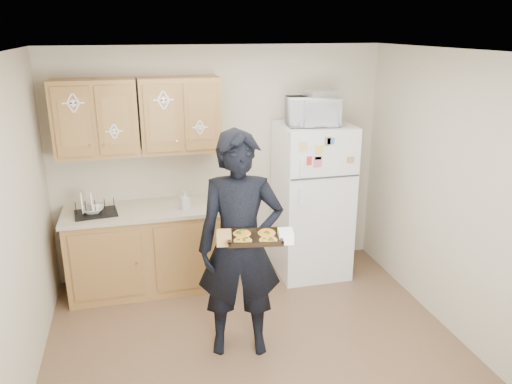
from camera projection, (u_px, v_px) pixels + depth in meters
floor at (261, 359)px, 4.22m from camera, size 3.60×3.60×0.00m
ceiling at (262, 53)px, 3.43m from camera, size 3.60×3.60×0.00m
wall_back at (220, 163)px, 5.49m from camera, size 3.60×0.04×2.50m
wall_front at (365, 370)px, 2.17m from camera, size 3.60×0.04×2.50m
wall_left at (7, 245)px, 3.42m from camera, size 0.04×3.60×2.50m
wall_right at (466, 203)px, 4.24m from camera, size 0.04×3.60×2.50m
refrigerator at (312, 201)px, 5.49m from camera, size 0.75×0.70×1.70m
base_cabinet at (148, 250)px, 5.26m from camera, size 1.60×0.60×0.86m
countertop at (145, 210)px, 5.11m from camera, size 1.64×0.64×0.04m
upper_cab_left at (96, 118)px, 4.85m from camera, size 0.80×0.33×0.75m
upper_cab_right at (180, 115)px, 5.04m from camera, size 0.80×0.33×0.75m
cereal_box at (343, 245)px, 6.05m from camera, size 0.20×0.07×0.32m
person at (240, 246)px, 4.08m from camera, size 0.77×0.58×1.93m
baking_tray at (255, 238)px, 3.76m from camera, size 0.45×0.36×0.04m
pizza_front_left at (243, 240)px, 3.68m from camera, size 0.14×0.14×0.02m
pizza_front_right at (268, 239)px, 3.70m from camera, size 0.14×0.14×0.02m
pizza_back_left at (242, 233)px, 3.81m from camera, size 0.14×0.14×0.02m
pizza_back_right at (267, 232)px, 3.82m from camera, size 0.14×0.14×0.02m
microwave at (313, 111)px, 5.12m from camera, size 0.56×0.42×0.29m
foil_pan at (322, 93)px, 5.11m from camera, size 0.35×0.26×0.07m
dish_rack at (95, 207)px, 4.93m from camera, size 0.44×0.35×0.16m
bowl at (93, 210)px, 4.94m from camera, size 0.21×0.21×0.05m
soap_bottle at (185, 200)px, 5.07m from camera, size 0.11×0.11×0.19m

